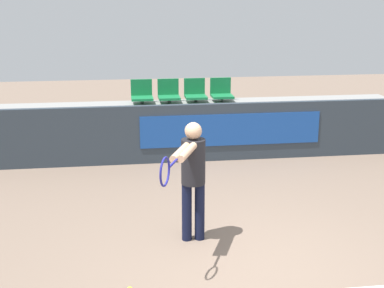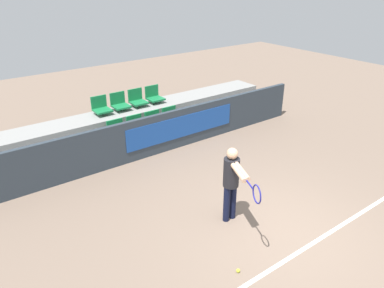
# 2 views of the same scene
# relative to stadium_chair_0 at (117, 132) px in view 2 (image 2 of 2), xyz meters

# --- Properties ---
(ground_plane) EXTENTS (30.00, 30.00, 0.00)m
(ground_plane) POSITION_rel_stadium_chair_0_xyz_m (0.88, -5.03, -0.62)
(ground_plane) COLOR #7A6656
(court_baseline) EXTENTS (6.18, 0.08, 0.01)m
(court_baseline) POSITION_rel_stadium_chair_0_xyz_m (0.88, -5.59, -0.62)
(court_baseline) COLOR white
(court_baseline) RESTS_ON ground
(barrier_wall) EXTENTS (9.87, 0.14, 1.12)m
(barrier_wall) POSITION_rel_stadium_chair_0_xyz_m (0.90, -0.68, -0.06)
(barrier_wall) COLOR #2D3842
(barrier_wall) RESTS_ON ground
(bleacher_tier_front) EXTENTS (9.47, 0.95, 0.42)m
(bleacher_tier_front) POSITION_rel_stadium_chair_0_xyz_m (0.88, -0.13, -0.41)
(bleacher_tier_front) COLOR gray
(bleacher_tier_front) RESTS_ON ground
(bleacher_tier_middle) EXTENTS (9.47, 0.95, 0.84)m
(bleacher_tier_middle) POSITION_rel_stadium_chair_0_xyz_m (0.88, 0.83, -0.20)
(bleacher_tier_middle) COLOR gray
(bleacher_tier_middle) RESTS_ON ground
(stadium_chair_0) EXTENTS (0.46, 0.46, 0.50)m
(stadium_chair_0) POSITION_rel_stadium_chair_0_xyz_m (0.00, 0.00, 0.00)
(stadium_chair_0) COLOR #333333
(stadium_chair_0) RESTS_ON bleacher_tier_front
(stadium_chair_1) EXTENTS (0.46, 0.46, 0.50)m
(stadium_chair_1) POSITION_rel_stadium_chair_0_xyz_m (0.58, 0.00, 0.00)
(stadium_chair_1) COLOR #333333
(stadium_chair_1) RESTS_ON bleacher_tier_front
(stadium_chair_2) EXTENTS (0.46, 0.46, 0.50)m
(stadium_chair_2) POSITION_rel_stadium_chair_0_xyz_m (1.17, 0.00, 0.00)
(stadium_chair_2) COLOR #333333
(stadium_chair_2) RESTS_ON bleacher_tier_front
(stadium_chair_3) EXTENTS (0.46, 0.46, 0.50)m
(stadium_chair_3) POSITION_rel_stadium_chair_0_xyz_m (1.75, 0.00, 0.00)
(stadium_chair_3) COLOR #333333
(stadium_chair_3) RESTS_ON bleacher_tier_front
(stadium_chair_4) EXTENTS (0.46, 0.46, 0.50)m
(stadium_chair_4) POSITION_rel_stadium_chair_0_xyz_m (0.00, 0.95, 0.42)
(stadium_chair_4) COLOR #333333
(stadium_chair_4) RESTS_ON bleacher_tier_middle
(stadium_chair_5) EXTENTS (0.46, 0.46, 0.50)m
(stadium_chair_5) POSITION_rel_stadium_chair_0_xyz_m (0.58, 0.95, 0.42)
(stadium_chair_5) COLOR #333333
(stadium_chair_5) RESTS_ON bleacher_tier_middle
(stadium_chair_6) EXTENTS (0.46, 0.46, 0.50)m
(stadium_chair_6) POSITION_rel_stadium_chair_0_xyz_m (1.17, 0.95, 0.42)
(stadium_chair_6) COLOR #333333
(stadium_chair_6) RESTS_ON bleacher_tier_middle
(stadium_chair_7) EXTENTS (0.46, 0.46, 0.50)m
(stadium_chair_7) POSITION_rel_stadium_chair_0_xyz_m (1.75, 0.95, 0.42)
(stadium_chair_7) COLOR #333333
(stadium_chair_7) RESTS_ON bleacher_tier_middle
(tennis_player) EXTENTS (0.68, 1.41, 1.59)m
(tennis_player) POSITION_rel_stadium_chair_0_xyz_m (0.38, -4.16, 0.35)
(tennis_player) COLOR black
(tennis_player) RESTS_ON ground
(tennis_ball) EXTENTS (0.07, 0.07, 0.07)m
(tennis_ball) POSITION_rel_stadium_chair_0_xyz_m (-0.46, -5.30, -0.59)
(tennis_ball) COLOR #CCDB33
(tennis_ball) RESTS_ON ground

